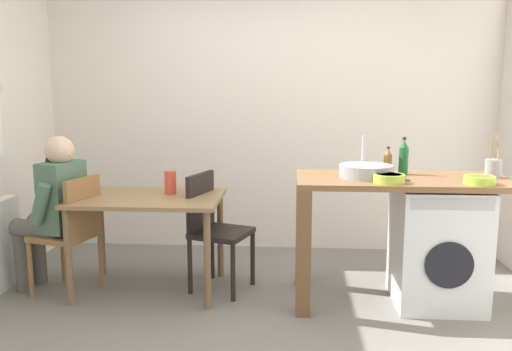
% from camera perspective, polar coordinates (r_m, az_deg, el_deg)
% --- Properties ---
extents(ground_plane, '(5.46, 5.46, 0.00)m').
position_cam_1_polar(ground_plane, '(3.67, 0.12, -15.56)').
color(ground_plane, slate).
extents(wall_back, '(4.60, 0.10, 2.70)m').
position_cam_1_polar(wall_back, '(5.07, 1.51, 7.22)').
color(wall_back, silver).
rests_on(wall_back, ground_plane).
extents(dining_table, '(1.10, 0.76, 0.74)m').
position_cam_1_polar(dining_table, '(4.10, -11.48, -3.50)').
color(dining_table, olive).
rests_on(dining_table, ground_plane).
extents(chair_person_seat, '(0.49, 0.49, 0.90)m').
position_cam_1_polar(chair_person_seat, '(4.21, -19.10, -5.43)').
color(chair_person_seat, olive).
rests_on(chair_person_seat, ground_plane).
extents(chair_opposite, '(0.51, 0.51, 0.90)m').
position_cam_1_polar(chair_opposite, '(4.11, -4.65, -5.28)').
color(chair_opposite, black).
rests_on(chair_opposite, ground_plane).
extents(seated_person, '(0.55, 0.54, 1.20)m').
position_cam_1_polar(seated_person, '(4.27, -20.92, -3.06)').
color(seated_person, '#595651').
rests_on(seated_person, ground_plane).
extents(kitchen_counter, '(1.50, 0.68, 0.92)m').
position_cam_1_polar(kitchen_counter, '(3.88, 12.38, -2.51)').
color(kitchen_counter, brown).
rests_on(kitchen_counter, ground_plane).
extents(washing_machine, '(0.60, 0.61, 0.86)m').
position_cam_1_polar(washing_machine, '(4.05, 18.91, -7.12)').
color(washing_machine, silver).
rests_on(washing_machine, ground_plane).
extents(sink_basin, '(0.38, 0.38, 0.09)m').
position_cam_1_polar(sink_basin, '(3.83, 11.73, 0.48)').
color(sink_basin, '#9EA0A5').
rests_on(sink_basin, kitchen_counter).
extents(tap, '(0.02, 0.02, 0.28)m').
position_cam_1_polar(tap, '(4.00, 11.44, 2.23)').
color(tap, '#B2B2B7').
rests_on(tap, kitchen_counter).
extents(bottle_tall_green, '(0.06, 0.06, 0.20)m').
position_cam_1_polar(bottle_tall_green, '(4.00, 13.98, 1.45)').
color(bottle_tall_green, brown).
rests_on(bottle_tall_green, kitchen_counter).
extents(bottle_squat_brown, '(0.07, 0.07, 0.27)m').
position_cam_1_polar(bottle_squat_brown, '(4.02, 15.57, 1.87)').
color(bottle_squat_brown, '#19592D').
rests_on(bottle_squat_brown, kitchen_counter).
extents(mixing_bowl, '(0.21, 0.21, 0.06)m').
position_cam_1_polar(mixing_bowl, '(3.66, 14.10, -0.24)').
color(mixing_bowl, '#A8C63D').
rests_on(mixing_bowl, kitchen_counter).
extents(utensil_crock, '(0.11, 0.11, 0.30)m').
position_cam_1_polar(utensil_crock, '(4.09, 24.12, 0.75)').
color(utensil_crock, gray).
rests_on(utensil_crock, kitchen_counter).
extents(colander, '(0.20, 0.20, 0.06)m').
position_cam_1_polar(colander, '(3.79, 22.90, -0.41)').
color(colander, '#A8C63D').
rests_on(colander, kitchen_counter).
extents(vase, '(0.09, 0.09, 0.18)m').
position_cam_1_polar(vase, '(4.12, -9.19, -0.72)').
color(vase, '#D84C38').
rests_on(vase, dining_table).
extents(scissors, '(0.15, 0.06, 0.01)m').
position_cam_1_polar(scissors, '(3.78, 15.10, -0.42)').
color(scissors, '#B2B2B7').
rests_on(scissors, kitchen_counter).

